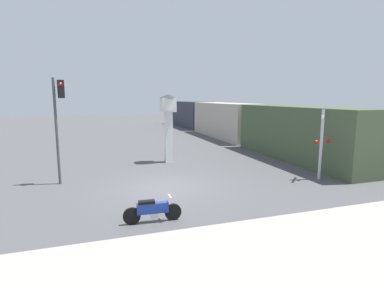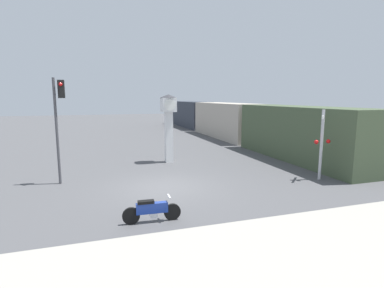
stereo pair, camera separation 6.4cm
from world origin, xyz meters
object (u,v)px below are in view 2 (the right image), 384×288
Objects in this scene: freight_train at (226,120)px; railroad_crossing_signal at (322,142)px; motorcycle at (152,210)px; traffic_light at (59,112)px; clock_tower at (169,118)px.

railroad_crossing_signal reaches higher than freight_train.
freight_train reaches higher than motorcycle.
motorcycle is 7.05m from traffic_light.
clock_tower reaches higher than freight_train.
traffic_light is (-5.78, -3.04, 0.54)m from clock_tower.
clock_tower reaches higher than railroad_crossing_signal.
traffic_light is at bearing 122.05° from motorcycle.
traffic_light is at bearing -137.41° from freight_train.
railroad_crossing_signal is (-2.19, -15.99, 0.17)m from freight_train.
freight_train is 7.11× the size of traffic_light.
clock_tower is at bearing 75.86° from motorcycle.
freight_train is 16.14m from railroad_crossing_signal.
railroad_crossing_signal is at bearing -45.23° from clock_tower.
railroad_crossing_signal reaches higher than motorcycle.
traffic_light is at bearing -152.27° from clock_tower.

